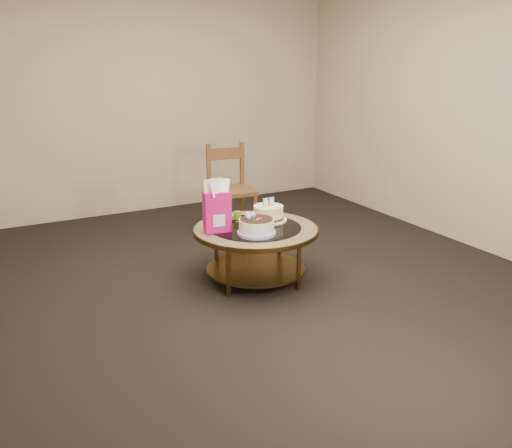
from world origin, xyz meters
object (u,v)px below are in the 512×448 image
cream_cake (268,213)px  dining_chair (230,189)px  decorated_cake (256,227)px  gift_bag (217,206)px  coffee_table (256,236)px

cream_cake → dining_chair: (0.19, 1.12, -0.05)m
decorated_cake → gift_bag: gift_bag is taller
gift_bag → dining_chair: (0.69, 1.18, -0.20)m
coffee_table → dining_chair: dining_chair is taller
gift_bag → dining_chair: bearing=69.3°
coffee_table → cream_cake: (0.18, 0.11, 0.14)m
coffee_table → dining_chair: 1.29m
dining_chair → cream_cake: bearing=-92.6°
cream_cake → dining_chair: size_ratio=0.34×
coffee_table → decorated_cake: 0.23m
coffee_table → dining_chair: (0.37, 1.23, 0.09)m
gift_bag → decorated_cake: bearing=-32.5°
decorated_cake → gift_bag: 0.35m
dining_chair → decorated_cake: bearing=-101.1°
coffee_table → dining_chair: size_ratio=1.11×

